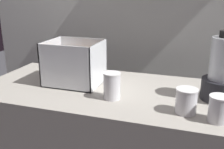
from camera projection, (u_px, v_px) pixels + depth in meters
back_wall_unit at (145, 8)px, 1.95m from camera, size 2.60×0.24×2.50m
carrot_display_bin at (76, 69)px, 1.44m from camera, size 0.29×0.24×0.23m
blender_pitcher at (222, 74)px, 1.21m from camera, size 0.18×0.18×0.32m
juice_cup_carrot_far_left at (112, 88)px, 1.24m from camera, size 0.08×0.08×0.13m
juice_cup_orange_left at (186, 102)px, 1.10m from camera, size 0.09×0.09×0.11m
juice_cup_mango_middle at (219, 110)px, 1.02m from camera, size 0.08×0.08×0.11m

